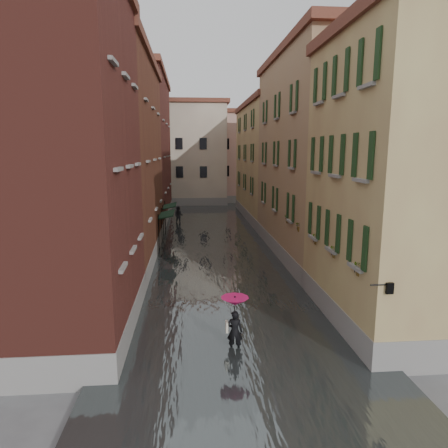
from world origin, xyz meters
name	(u,v)px	position (x,y,z in m)	size (l,w,h in m)	color
ground	(229,309)	(0.00, 0.00, 0.00)	(120.00, 120.00, 0.00)	#4F4F51
floodwater	(213,243)	(0.00, 13.00, 0.10)	(10.00, 60.00, 0.20)	#3E4444
building_left_near	(45,169)	(-7.00, -2.00, 6.50)	(6.00, 8.00, 13.00)	maroon
building_left_mid	(107,165)	(-7.00, 9.00, 6.25)	(6.00, 14.00, 12.50)	brown
building_left_far	(137,152)	(-7.00, 24.00, 7.00)	(6.00, 16.00, 14.00)	maroon
building_right_near	(409,186)	(7.00, -2.00, 5.75)	(6.00, 8.00, 11.50)	#9A774F
building_right_mid	(321,161)	(7.00, 9.00, 6.50)	(6.00, 14.00, 13.00)	#96775B
building_right_far	(274,164)	(7.00, 24.00, 5.75)	(6.00, 16.00, 11.50)	#9A774F
building_end_cream	(180,155)	(-3.00, 38.00, 6.50)	(12.00, 9.00, 13.00)	beige
building_end_pink	(244,159)	(6.00, 40.00, 6.00)	(10.00, 9.00, 12.00)	tan
awning_near	(166,215)	(-3.48, 11.95, 2.47)	(1.09, 3.13, 2.80)	black
awning_far	(169,207)	(-3.49, 16.50, 2.46)	(1.09, 2.71, 2.80)	black
wall_lantern	(388,288)	(4.33, -6.00, 3.01)	(0.71, 0.22, 0.35)	black
window_planters	(317,230)	(4.12, 0.46, 3.51)	(0.59, 10.99, 0.84)	#925C30
pedestrian_main	(235,318)	(-0.19, -3.97, 1.30)	(1.01, 1.01, 2.06)	black
pedestrian_far	(179,216)	(-2.87, 21.45, 0.89)	(0.87, 0.68, 1.78)	black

